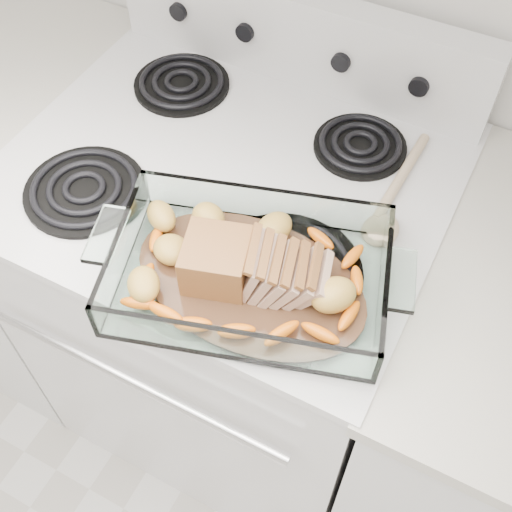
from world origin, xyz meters
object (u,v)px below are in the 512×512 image
at_px(counter_left, 14,210).
at_px(pork_roast, 242,264).
at_px(baking_dish, 250,276).
at_px(electric_range, 234,305).

relative_size(counter_left, pork_roast, 4.29).
distance_m(counter_left, baking_dish, 0.98).
relative_size(electric_range, baking_dish, 2.76).
bearing_deg(baking_dish, electric_range, 110.32).
xyz_separation_m(electric_range, counter_left, (-0.67, -0.00, -0.02)).
bearing_deg(electric_range, pork_roast, -55.32).
bearing_deg(electric_range, counter_left, -179.90).
height_order(electric_range, pork_roast, electric_range).
distance_m(electric_range, baking_dish, 0.55).
bearing_deg(pork_roast, counter_left, 151.48).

